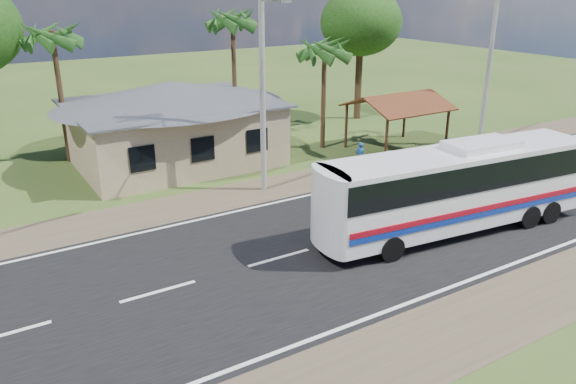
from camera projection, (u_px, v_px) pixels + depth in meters
name	position (u px, v px, depth m)	size (l,w,h in m)	color
ground	(279.00, 258.00, 20.21)	(120.00, 120.00, 0.00)	#2E4819
road	(279.00, 258.00, 20.20)	(120.00, 16.00, 0.03)	black
house	(172.00, 114.00, 30.14)	(12.40, 10.00, 5.00)	tan
waiting_shed	(398.00, 103.00, 32.36)	(5.20, 4.48, 3.35)	#3A2515
concrete_barrier	(417.00, 156.00, 30.36)	(7.00, 0.30, 0.90)	#9E9E99
utility_poles	(256.00, 68.00, 24.65)	(32.80, 2.22, 11.00)	#9E9E99
palm_near	(324.00, 50.00, 31.60)	(2.80, 2.80, 6.70)	#47301E
palm_mid	(232.00, 21.00, 32.98)	(2.80, 2.80, 8.20)	#47301E
palm_far	(52.00, 37.00, 28.68)	(2.80, 2.80, 7.70)	#47301E
tree_behind_shed	(361.00, 22.00, 38.41)	(5.60, 5.60, 9.02)	#47301E
coach_bus	(459.00, 182.00, 21.77)	(11.73, 3.63, 3.58)	silver
motorcycle	(411.00, 154.00, 30.61)	(0.67, 1.92, 1.01)	black
person	(360.00, 156.00, 29.48)	(0.54, 0.35, 1.48)	navy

